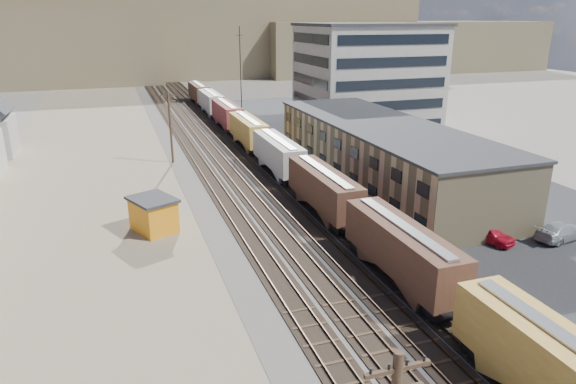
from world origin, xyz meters
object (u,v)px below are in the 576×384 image
object	(u,v)px
parked_car_blue	(351,132)
freight_train	(262,141)
parked_car_red	(489,234)
parked_car_silver	(562,232)
utility_pole_north	(170,125)
maintenance_shed	(154,214)

from	to	relation	value
parked_car_blue	freight_train	bearing A→B (deg)	-179.71
parked_car_red	parked_car_silver	size ratio (longest dim) A/B	0.82
utility_pole_north	parked_car_silver	size ratio (longest dim) A/B	1.79
parked_car_silver	parked_car_blue	world-z (taller)	parked_car_silver
utility_pole_north	parked_car_red	size ratio (longest dim) A/B	2.18
utility_pole_north	maintenance_shed	distance (m)	24.81
freight_train	utility_pole_north	bearing A→B (deg)	168.87
freight_train	maintenance_shed	world-z (taller)	freight_train
maintenance_shed	parked_car_red	world-z (taller)	maintenance_shed
utility_pole_north	parked_car_blue	bearing A→B (deg)	13.53
utility_pole_north	parked_car_silver	distance (m)	49.08
parked_car_red	parked_car_silver	world-z (taller)	parked_car_silver
maintenance_shed	parked_car_blue	world-z (taller)	maintenance_shed
freight_train	parked_car_blue	size ratio (longest dim) A/B	23.60
utility_pole_north	maintenance_shed	bearing A→B (deg)	-100.84
parked_car_red	utility_pole_north	bearing A→B (deg)	102.46
freight_train	utility_pole_north	distance (m)	12.78
freight_train	parked_car_silver	xyz separation A→B (m)	(18.06, -35.88, -1.98)
utility_pole_north	parked_car_silver	bearing A→B (deg)	-51.60
parked_car_red	parked_car_blue	world-z (taller)	parked_car_red
parked_car_red	parked_car_blue	xyz separation A→B (m)	(7.15, 43.99, -0.08)
freight_train	maintenance_shed	xyz separation A→B (m)	(-16.91, -21.69, -1.09)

